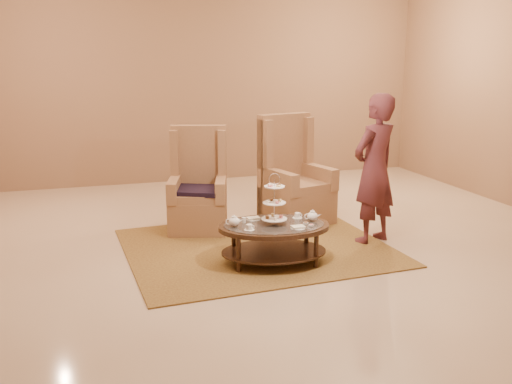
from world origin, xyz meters
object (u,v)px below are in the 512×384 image
object	(u,v)px
tea_table	(274,231)
armchair_left	(198,195)
armchair_right	(293,186)
person	(375,169)

from	to	relation	value
tea_table	armchair_left	size ratio (longest dim) A/B	0.98
armchair_right	person	world-z (taller)	person
armchair_left	person	world-z (taller)	person
armchair_right	person	distance (m)	1.33
armchair_left	armchair_right	world-z (taller)	armchair_right
armchair_right	person	bearing A→B (deg)	-77.35
armchair_left	tea_table	bearing A→B (deg)	-55.19
armchair_left	armchair_right	bearing A→B (deg)	15.82
tea_table	person	distance (m)	1.50
tea_table	armchair_right	bearing A→B (deg)	70.90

